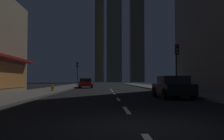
# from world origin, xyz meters

# --- Properties ---
(ground_plane) EXTENTS (78.00, 136.00, 0.10)m
(ground_plane) POSITION_xyz_m (0.00, 32.00, -0.05)
(ground_plane) COLOR black
(sidewalk_right) EXTENTS (4.00, 76.00, 0.15)m
(sidewalk_right) POSITION_xyz_m (7.00, 32.00, 0.07)
(sidewalk_right) COLOR #605E59
(sidewalk_right) RESTS_ON ground
(sidewalk_left) EXTENTS (4.00, 76.00, 0.15)m
(sidewalk_left) POSITION_xyz_m (-7.00, 32.00, 0.07)
(sidewalk_left) COLOR #605E59
(sidewalk_left) RESTS_ON ground
(lane_marking_center) EXTENTS (0.16, 28.20, 0.01)m
(lane_marking_center) POSITION_xyz_m (0.00, 11.00, 0.01)
(lane_marking_center) COLOR silver
(lane_marking_center) RESTS_ON ground
(skyscraper_distant_tall) EXTENTS (6.07, 7.42, 76.86)m
(skyscraper_distant_tall) POSITION_xyz_m (-4.04, 153.91, 38.43)
(skyscraper_distant_tall) COLOR #524E3E
(skyscraper_distant_tall) RESTS_ON ground
(skyscraper_distant_mid) EXTENTS (8.84, 8.24, 59.31)m
(skyscraper_distant_mid) POSITION_xyz_m (5.15, 134.24, 29.66)
(skyscraper_distant_mid) COLOR #65604C
(skyscraper_distant_mid) RESTS_ON ground
(skyscraper_distant_short) EXTENTS (7.93, 6.45, 57.01)m
(skyscraper_distant_short) POSITION_xyz_m (18.36, 129.96, 28.50)
(skyscraper_distant_short) COLOR #504C3C
(skyscraper_distant_short) RESTS_ON ground
(car_parked_near) EXTENTS (1.98, 4.24, 1.45)m
(car_parked_near) POSITION_xyz_m (3.60, 9.21, 0.74)
(car_parked_near) COLOR black
(car_parked_near) RESTS_ON ground
(car_parked_far) EXTENTS (1.98, 4.24, 1.45)m
(car_parked_far) POSITION_xyz_m (-3.60, 29.42, 0.74)
(car_parked_far) COLOR #B21919
(car_parked_far) RESTS_ON ground
(fire_hydrant_far_left) EXTENTS (0.42, 0.30, 0.65)m
(fire_hydrant_far_left) POSITION_xyz_m (-5.90, 16.99, 0.45)
(fire_hydrant_far_left) COLOR gold
(fire_hydrant_far_left) RESTS_ON sidewalk_left
(traffic_light_near_right) EXTENTS (0.32, 0.48, 4.20)m
(traffic_light_near_right) POSITION_xyz_m (5.50, 14.23, 3.19)
(traffic_light_near_right) COLOR #2D2D2D
(traffic_light_near_right) RESTS_ON sidewalk_right
(traffic_light_far_left) EXTENTS (0.32, 0.48, 4.20)m
(traffic_light_far_left) POSITION_xyz_m (-5.50, 34.63, 3.19)
(traffic_light_far_left) COLOR #2D2D2D
(traffic_light_far_left) RESTS_ON sidewalk_left
(street_lamp_right) EXTENTS (1.96, 0.56, 6.58)m
(street_lamp_right) POSITION_xyz_m (5.38, 6.33, 5.07)
(street_lamp_right) COLOR #38383D
(street_lamp_right) RESTS_ON sidewalk_right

